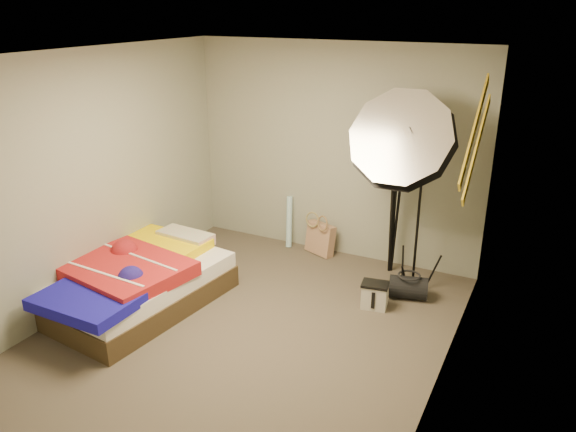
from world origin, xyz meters
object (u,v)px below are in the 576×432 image
Objects in this scene: wrapping_roll at (289,222)px; photo_umbrella at (403,142)px; duffel_bag at (408,287)px; bed at (135,281)px; camera_tripod at (394,214)px; tote_bag at (320,239)px; camera_case at (375,296)px.

photo_umbrella is at bearing -18.91° from wrapping_roll.
duffel_bag is 0.19× the size of bed.
wrapping_roll is 0.53× the size of camera_tripod.
camera_tripod is at bearing 42.42° from bed.
tote_bag is 0.99× the size of duffel_bag.
tote_bag reaches higher than camera_case.
camera_case is at bearing -22.03° from tote_bag.
camera_tripod reaches higher than duffel_bag.
photo_umbrella is (2.23, 1.50, 1.34)m from bed.
camera_tripod is at bearing -4.81° from wrapping_roll.
photo_umbrella reaches higher than duffel_bag.
photo_umbrella is (0.04, 0.48, 1.48)m from camera_case.
camera_case is 1.05m from camera_tripod.
tote_bag is 0.46m from wrapping_roll.
wrapping_roll reaches higher than bed.
camera_tripod is at bearing 109.45° from duffel_bag.
camera_tripod is at bearing 87.90° from camera_case.
bed reaches higher than camera_case.
tote_bag reaches higher than duffel_bag.
tote_bag is at bearing -5.13° from wrapping_roll.
photo_umbrella reaches higher than camera_tripod.
photo_umbrella is at bearing -69.41° from camera_tripod.
bed is 2.85m from camera_tripod.
photo_umbrella is (1.50, -0.51, 1.28)m from wrapping_roll.
camera_tripod is (-0.11, 0.88, 0.57)m from camera_case.
duffel_bag is (1.26, -0.61, -0.07)m from tote_bag.
tote_bag is 1.04m from camera_tripod.
photo_umbrella reaches higher than wrapping_roll.
bed reaches higher than tote_bag.
tote_bag is 0.32× the size of camera_tripod.
photo_umbrella is at bearing 33.92° from bed.
wrapping_roll is (-0.44, 0.04, 0.13)m from tote_bag.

